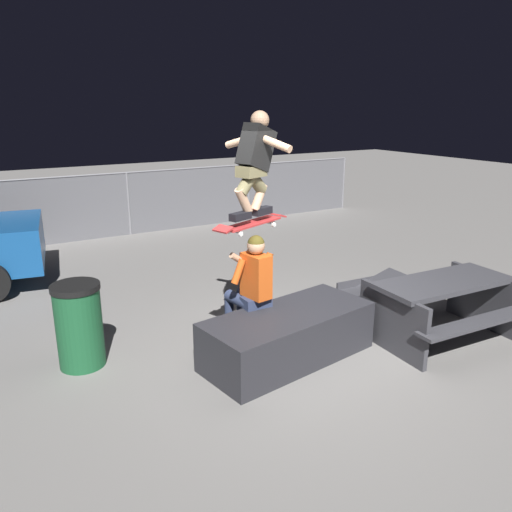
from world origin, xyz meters
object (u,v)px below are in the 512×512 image
object	(u,v)px
skateboard	(251,224)
trash_bin	(79,325)
ledge_box_main	(288,336)
picnic_table_back	(442,300)
person_sitting_on_ledge	(250,285)
skater_airborne	(255,160)
kicker_ramp	(381,293)

from	to	relation	value
skateboard	trash_bin	xyz separation A→B (m)	(-1.81, 0.60, -1.04)
ledge_box_main	skateboard	bearing A→B (deg)	118.52
picnic_table_back	person_sitting_on_ledge	bearing A→B (deg)	156.36
ledge_box_main	person_sitting_on_ledge	bearing A→B (deg)	117.96
ledge_box_main	trash_bin	xyz separation A→B (m)	(-2.04, 1.02, 0.19)
skateboard	picnic_table_back	bearing A→B (deg)	-23.13
skateboard	skater_airborne	xyz separation A→B (m)	(0.05, 0.02, 0.69)
person_sitting_on_ledge	kicker_ramp	bearing A→B (deg)	10.09
ledge_box_main	skater_airborne	xyz separation A→B (m)	(-0.18, 0.44, 1.92)
ledge_box_main	picnic_table_back	bearing A→B (deg)	-14.43
ledge_box_main	skater_airborne	world-z (taller)	skater_airborne
ledge_box_main	person_sitting_on_ledge	world-z (taller)	person_sitting_on_ledge
skateboard	kicker_ramp	xyz separation A→B (m)	(2.49, 0.47, -1.45)
skateboard	trash_bin	distance (m)	2.17
ledge_box_main	skater_airborne	bearing A→B (deg)	111.72
ledge_box_main	skater_airborne	size ratio (longest dim) A/B	1.75
person_sitting_on_ledge	skateboard	world-z (taller)	skateboard
ledge_box_main	person_sitting_on_ledge	xyz separation A→B (m)	(-0.24, 0.45, 0.51)
skater_airborne	kicker_ramp	world-z (taller)	skater_airborne
picnic_table_back	trash_bin	distance (m)	4.22
skater_airborne	trash_bin	bearing A→B (deg)	162.61
skater_airborne	picnic_table_back	bearing A→B (deg)	-24.10
ledge_box_main	kicker_ramp	xyz separation A→B (m)	(2.26, 0.89, -0.22)
kicker_ramp	picnic_table_back	size ratio (longest dim) A/B	0.63
skater_airborne	trash_bin	world-z (taller)	skater_airborne
person_sitting_on_ledge	skater_airborne	bearing A→B (deg)	-6.71
skateboard	ledge_box_main	bearing A→B (deg)	-61.48
person_sitting_on_ledge	trash_bin	bearing A→B (deg)	162.25
person_sitting_on_ledge	picnic_table_back	xyz separation A→B (m)	(2.14, -0.94, -0.29)
kicker_ramp	trash_bin	world-z (taller)	trash_bin
skater_airborne	trash_bin	xyz separation A→B (m)	(-1.86, 0.58, -1.72)
person_sitting_on_ledge	skater_airborne	xyz separation A→B (m)	(0.06, -0.01, 1.41)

